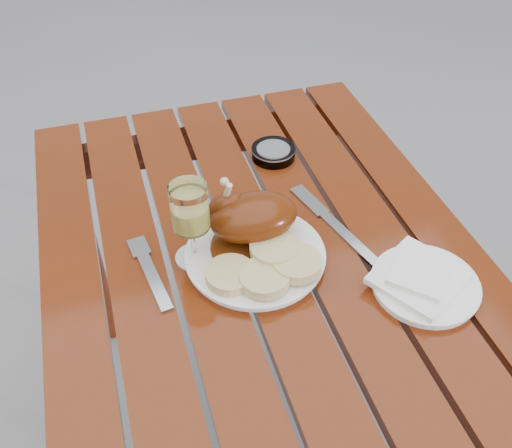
{
  "coord_description": "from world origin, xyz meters",
  "views": [
    {
      "loc": [
        -0.23,
        -0.66,
        1.51
      ],
      "look_at": [
        0.0,
        0.1,
        0.78
      ],
      "focal_mm": 40.0,
      "sensor_mm": 36.0,
      "label": 1
    }
  ],
  "objects_px": {
    "table": "(267,383)",
    "dinner_plate": "(255,256)",
    "side_plate": "(425,285)",
    "wine_glass": "(191,225)",
    "ashtray": "(273,153)"
  },
  "relations": [
    {
      "from": "dinner_plate",
      "to": "side_plate",
      "type": "relative_size",
      "value": 1.37
    },
    {
      "from": "table",
      "to": "dinner_plate",
      "type": "distance_m",
      "value": 0.39
    },
    {
      "from": "wine_glass",
      "to": "dinner_plate",
      "type": "bearing_deg",
      "value": -18.91
    },
    {
      "from": "table",
      "to": "ashtray",
      "type": "relative_size",
      "value": 12.17
    },
    {
      "from": "dinner_plate",
      "to": "wine_glass",
      "type": "distance_m",
      "value": 0.13
    },
    {
      "from": "ashtray",
      "to": "table",
      "type": "bearing_deg",
      "value": -109.2
    },
    {
      "from": "dinner_plate",
      "to": "wine_glass",
      "type": "height_order",
      "value": "wine_glass"
    },
    {
      "from": "table",
      "to": "side_plate",
      "type": "relative_size",
      "value": 6.35
    },
    {
      "from": "side_plate",
      "to": "wine_glass",
      "type": "bearing_deg",
      "value": 152.77
    },
    {
      "from": "side_plate",
      "to": "ashtray",
      "type": "height_order",
      "value": "ashtray"
    },
    {
      "from": "ashtray",
      "to": "side_plate",
      "type": "bearing_deg",
      "value": -73.6
    },
    {
      "from": "wine_glass",
      "to": "ashtray",
      "type": "bearing_deg",
      "value": 47.17
    },
    {
      "from": "table",
      "to": "dinner_plate",
      "type": "xyz_separation_m",
      "value": [
        -0.02,
        0.04,
        0.38
      ]
    },
    {
      "from": "table",
      "to": "ashtray",
      "type": "distance_m",
      "value": 0.52
    },
    {
      "from": "side_plate",
      "to": "dinner_plate",
      "type": "bearing_deg",
      "value": 149.73
    }
  ]
}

